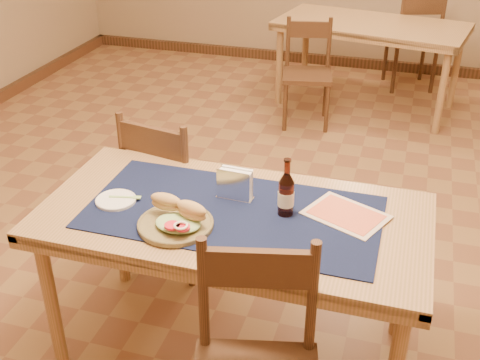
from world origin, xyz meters
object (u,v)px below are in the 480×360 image
(napkin_holder, at_px, (235,185))
(back_table, at_px, (371,32))
(chair_main_far, at_px, (173,187))
(beer_bottle, at_px, (286,194))
(sandwich_plate, at_px, (177,220))
(main_table, at_px, (233,229))

(napkin_holder, bearing_deg, back_table, 85.25)
(chair_main_far, distance_m, beer_bottle, 0.95)
(back_table, distance_m, beer_bottle, 3.18)
(beer_bottle, bearing_deg, napkin_holder, 165.51)
(sandwich_plate, relative_size, beer_bottle, 1.21)
(main_table, bearing_deg, back_table, 85.83)
(chair_main_far, height_order, napkin_holder, chair_main_far)
(back_table, relative_size, chair_main_far, 1.81)
(sandwich_plate, bearing_deg, chair_main_far, 114.67)
(back_table, height_order, napkin_holder, napkin_holder)
(main_table, bearing_deg, beer_bottle, 12.35)
(chair_main_far, bearing_deg, main_table, -47.23)
(napkin_holder, bearing_deg, chair_main_far, 137.53)
(main_table, height_order, sandwich_plate, sandwich_plate)
(chair_main_far, relative_size, beer_bottle, 3.75)
(back_table, distance_m, sandwich_plate, 3.42)
(main_table, height_order, back_table, same)
(chair_main_far, relative_size, sandwich_plate, 3.09)
(back_table, distance_m, napkin_holder, 3.13)
(sandwich_plate, xyz_separation_m, napkin_holder, (0.15, 0.28, 0.03))
(back_table, bearing_deg, chair_main_far, -105.54)
(sandwich_plate, bearing_deg, beer_bottle, 29.03)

